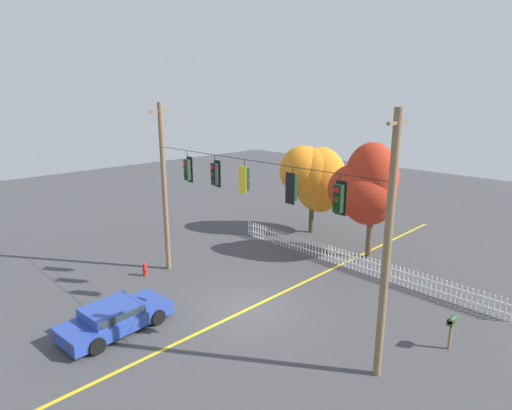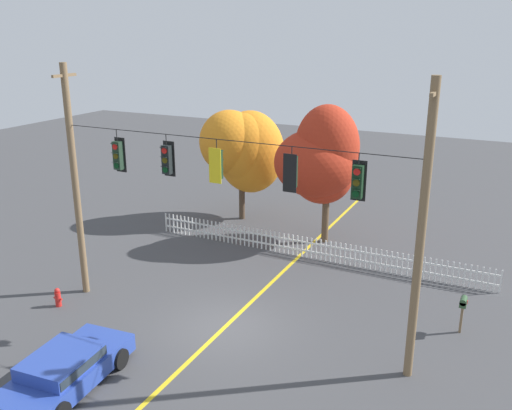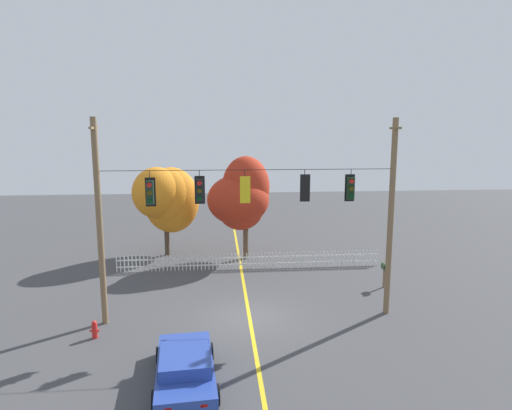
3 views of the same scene
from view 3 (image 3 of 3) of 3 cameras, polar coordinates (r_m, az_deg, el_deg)
ground at (r=20.28m, az=-0.85°, el=-14.40°), size 80.00×80.00×0.00m
lane_centerline_stripe at (r=20.28m, az=-0.85°, el=-14.39°), size 0.16×36.00×0.01m
signal_support_span at (r=18.90m, az=-0.88°, el=-1.86°), size 12.83×1.10×8.82m
traffic_signal_northbound_primary at (r=18.88m, az=-13.58°, el=1.61°), size 0.43×0.38×1.53m
traffic_signal_northbound_secondary at (r=18.67m, az=-7.32°, el=1.92°), size 0.43×0.38×1.45m
traffic_signal_eastbound_side at (r=18.67m, az=-1.44°, el=2.05°), size 0.43×0.38×1.40m
traffic_signal_southbound_primary at (r=18.99m, az=6.31°, el=2.27°), size 0.43×0.38×1.37m
traffic_signal_westbound_side at (r=19.51m, az=12.15°, el=2.16°), size 0.43×0.38×1.43m
white_picket_fence at (r=26.73m, az=-0.75°, el=-7.26°), size 15.85×0.06×0.98m
autumn_maple_near_fence at (r=29.52m, az=-11.50°, el=0.98°), size 4.26×3.96×5.95m
autumn_maple_mid at (r=27.90m, az=-1.93°, el=0.94°), size 3.96×3.67×6.69m
parked_car at (r=15.55m, az=-9.17°, el=-20.00°), size 2.29×4.48×1.15m
fire_hydrant at (r=19.48m, az=-20.21°, el=-14.92°), size 0.38×0.22×0.74m
roadside_mailbox at (r=24.47m, az=16.31°, el=-7.84°), size 0.25×0.44×1.32m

